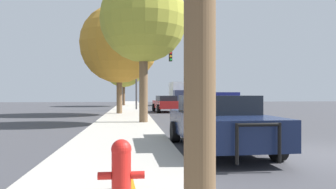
% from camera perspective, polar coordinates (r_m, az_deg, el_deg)
% --- Properties ---
extents(ground_plane, '(110.00, 110.00, 0.00)m').
position_cam_1_polar(ground_plane, '(9.19, 25.28, -9.50)').
color(ground_plane, '#3D3D42').
extents(sidewalk_left, '(3.00, 110.00, 0.13)m').
position_cam_1_polar(sidewalk_left, '(7.86, -8.90, -10.65)').
color(sidewalk_left, '#ADA89E').
rests_on(sidewalk_left, ground_plane).
extents(police_car, '(2.23, 5.29, 1.58)m').
position_cam_1_polar(police_car, '(9.12, 8.61, -4.56)').
color(police_car, '#141E3D').
rests_on(police_car, ground_plane).
extents(fire_hydrant, '(0.56, 0.24, 0.86)m').
position_cam_1_polar(fire_hydrant, '(4.07, -8.14, -13.32)').
color(fire_hydrant, red).
rests_on(fire_hydrant, sidewalk_left).
extents(traffic_light, '(3.36, 0.35, 5.45)m').
position_cam_1_polar(traffic_light, '(30.05, -3.10, 4.70)').
color(traffic_light, '#424247').
rests_on(traffic_light, sidewalk_left).
extents(car_background_oncoming, '(2.09, 4.17, 1.49)m').
position_cam_1_polar(car_background_oncoming, '(36.15, 5.56, -1.07)').
color(car_background_oncoming, slate).
rests_on(car_background_oncoming, ground_plane).
extents(car_background_midblock, '(2.14, 4.26, 1.38)m').
position_cam_1_polar(car_background_midblock, '(27.54, -0.37, -1.54)').
color(car_background_midblock, maroon).
rests_on(car_background_midblock, ground_plane).
extents(box_truck, '(2.71, 6.59, 3.07)m').
position_cam_1_polar(box_truck, '(42.86, 2.23, 0.23)').
color(box_truck, '#333856').
rests_on(box_truck, ground_plane).
extents(tree_sidewalk_near, '(4.33, 4.33, 7.31)m').
position_cam_1_polar(tree_sidewalk_near, '(16.76, -4.29, 12.93)').
color(tree_sidewalk_near, brown).
rests_on(tree_sidewalk_near, sidewalk_left).
extents(tree_sidewalk_mid, '(5.64, 5.64, 7.83)m').
position_cam_1_polar(tree_sidewalk_mid, '(24.09, -8.47, 8.70)').
color(tree_sidewalk_mid, brown).
rests_on(tree_sidewalk_mid, sidewalk_left).
extents(tree_sidewalk_far, '(5.03, 5.03, 7.26)m').
position_cam_1_polar(tree_sidewalk_far, '(40.53, -7.72, 4.83)').
color(tree_sidewalk_far, brown).
rests_on(tree_sidewalk_far, sidewalk_left).
extents(traffic_cone, '(0.33, 0.33, 0.65)m').
position_cam_1_polar(traffic_cone, '(4.89, -7.55, -12.62)').
color(traffic_cone, orange).
rests_on(traffic_cone, sidewalk_left).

